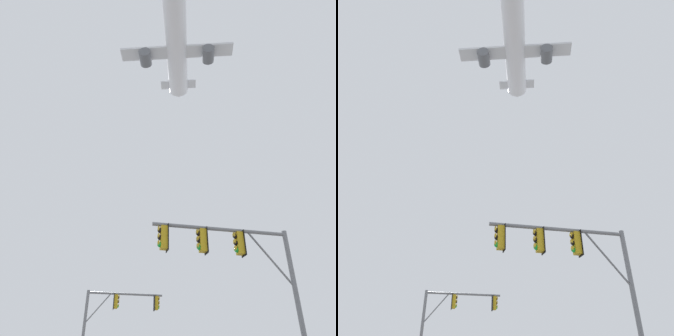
# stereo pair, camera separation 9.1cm
# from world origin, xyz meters

# --- Properties ---
(signal_pole_near) EXTENTS (5.74, 1.04, 6.47)m
(signal_pole_near) POSITION_xyz_m (3.07, 8.21, 4.99)
(signal_pole_near) COLOR slate
(signal_pole_near) RESTS_ON ground
(signal_pole_far) EXTENTS (5.28, 1.07, 5.97)m
(signal_pole_far) POSITION_xyz_m (-2.48, 20.03, 4.47)
(signal_pole_far) COLOR slate
(signal_pole_far) RESTS_ON ground
(airplane) EXTENTS (21.11, 27.32, 7.44)m
(airplane) POSITION_xyz_m (4.12, 35.35, 52.14)
(airplane) COLOR white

